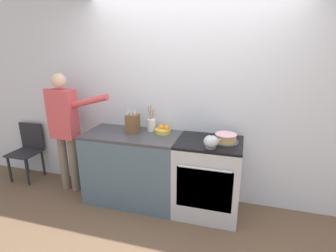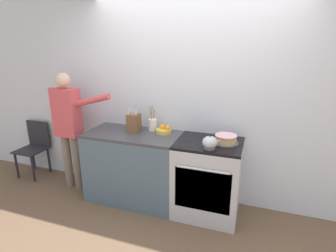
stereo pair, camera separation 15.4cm
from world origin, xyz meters
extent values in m
plane|color=brown|center=(0.00, 0.00, 0.00)|extent=(16.00, 16.00, 0.00)
cube|color=silver|center=(0.00, 0.63, 1.30)|extent=(8.00, 0.04, 2.60)
cube|color=#4C6070|center=(-0.67, 0.31, 0.44)|extent=(1.18, 0.61, 0.88)
cube|color=#3D3D42|center=(-0.67, 0.31, 0.90)|extent=(1.18, 0.61, 0.03)
cube|color=#B7BABF|center=(0.29, 0.31, 0.44)|extent=(0.74, 0.61, 0.88)
cube|color=black|center=(0.29, 0.01, 0.46)|extent=(0.61, 0.01, 0.49)
cylinder|color=#B7BABF|center=(0.29, -0.02, 0.72)|extent=(0.56, 0.02, 0.02)
cube|color=black|center=(0.29, 0.31, 0.90)|extent=(0.74, 0.61, 0.03)
cylinder|color=#4C4C51|center=(0.47, 0.33, 0.92)|extent=(0.29, 0.29, 0.01)
cylinder|color=tan|center=(0.47, 0.33, 0.94)|extent=(0.24, 0.24, 0.04)
cylinder|color=tan|center=(0.47, 0.33, 0.98)|extent=(0.23, 0.23, 0.04)
cylinder|color=#EFB2C1|center=(0.47, 0.33, 1.01)|extent=(0.24, 0.24, 0.01)
cylinder|color=#B7BABF|center=(0.33, 0.12, 0.92)|extent=(0.11, 0.11, 0.01)
ellipsoid|color=#B7BABF|center=(0.33, 0.12, 0.98)|extent=(0.16, 0.16, 0.14)
cone|color=#B7BABF|center=(0.41, 0.12, 1.00)|extent=(0.08, 0.04, 0.07)
sphere|color=black|center=(0.33, 0.12, 1.06)|extent=(0.02, 0.02, 0.02)
cube|color=brown|center=(-0.67, 0.36, 1.03)|extent=(0.14, 0.15, 0.23)
cylinder|color=#B2B2B7|center=(-0.71, 0.32, 1.18)|extent=(0.01, 0.04, 0.08)
cylinder|color=#B2B2B7|center=(-0.67, 0.33, 1.17)|extent=(0.01, 0.03, 0.06)
cylinder|color=#B2B2B7|center=(-0.63, 0.33, 1.17)|extent=(0.01, 0.03, 0.06)
cylinder|color=#B2B2B7|center=(-0.71, 0.36, 1.18)|extent=(0.01, 0.04, 0.08)
cylinder|color=#B2B2B7|center=(-0.67, 0.36, 1.18)|extent=(0.01, 0.03, 0.07)
cylinder|color=#B2B2B7|center=(-0.63, 0.36, 1.18)|extent=(0.01, 0.03, 0.07)
cylinder|color=#B2B2B7|center=(-0.71, 0.40, 1.17)|extent=(0.01, 0.03, 0.06)
cylinder|color=silver|center=(-0.47, 0.49, 0.99)|extent=(0.11, 0.11, 0.15)
cylinder|color=#A37A51|center=(-0.49, 0.50, 1.10)|extent=(0.03, 0.05, 0.28)
cylinder|color=#A37A51|center=(-0.47, 0.51, 1.08)|extent=(0.06, 0.02, 0.22)
cylinder|color=#A37A51|center=(-0.48, 0.47, 1.10)|extent=(0.07, 0.03, 0.27)
cylinder|color=gold|center=(-0.30, 0.44, 0.94)|extent=(0.19, 0.19, 0.05)
sphere|color=orange|center=(-0.33, 0.46, 0.98)|extent=(0.07, 0.07, 0.07)
sphere|color=orange|center=(-0.25, 0.44, 0.98)|extent=(0.07, 0.07, 0.07)
cylinder|color=#7A6B5B|center=(-1.70, 0.29, 0.39)|extent=(0.11, 0.11, 0.78)
cylinder|color=#7A6B5B|center=(-1.54, 0.29, 0.39)|extent=(0.11, 0.11, 0.78)
cube|color=#D14C51|center=(-1.62, 0.29, 1.10)|extent=(0.34, 0.20, 0.64)
cylinder|color=#D14C51|center=(-1.83, 0.29, 1.15)|extent=(0.08, 0.08, 0.55)
cylinder|color=#D14C51|center=(-1.22, 0.29, 1.29)|extent=(0.55, 0.08, 0.22)
sphere|color=beige|center=(-1.62, 0.29, 1.53)|extent=(0.19, 0.19, 0.19)
cylinder|color=#232328|center=(-2.60, 0.21, 0.21)|extent=(0.04, 0.04, 0.41)
cylinder|color=#232328|center=(-2.28, 0.21, 0.21)|extent=(0.04, 0.04, 0.41)
cylinder|color=#232328|center=(-2.60, 0.53, 0.21)|extent=(0.04, 0.04, 0.41)
cylinder|color=#232328|center=(-2.28, 0.53, 0.21)|extent=(0.04, 0.04, 0.41)
cube|color=#232328|center=(-2.44, 0.37, 0.42)|extent=(0.40, 0.40, 0.02)
cube|color=#232328|center=(-2.44, 0.55, 0.63)|extent=(0.40, 0.03, 0.40)
camera|label=1|loc=(0.62, -2.51, 1.95)|focal=28.00mm
camera|label=2|loc=(0.76, -2.46, 1.95)|focal=28.00mm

